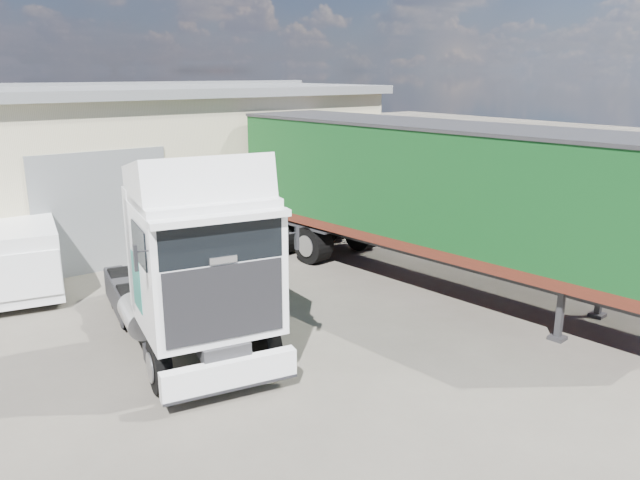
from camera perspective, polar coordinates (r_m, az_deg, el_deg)
ground at (r=12.70m, az=5.16°, el=-12.21°), size 120.00×120.00×0.00m
brick_boundary_wall at (r=24.32m, az=16.19°, el=3.73°), size 0.35×26.00×2.50m
tractor_unit at (r=13.02m, az=-11.39°, el=-2.91°), size 3.61×6.89×4.41m
box_trailer at (r=17.39m, az=10.33°, el=4.70°), size 4.26×13.73×4.49m
panel_van at (r=18.83m, az=-25.94°, el=-1.18°), size 2.83×5.11×1.98m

